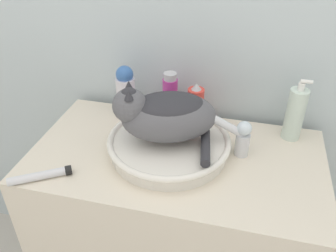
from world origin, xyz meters
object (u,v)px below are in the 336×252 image
at_px(cat, 165,114).
at_px(spray_bottle_trigger, 195,106).
at_px(soap_pump_bottle, 295,114).
at_px(lotion_bottle_white, 126,92).
at_px(faucet, 239,135).
at_px(shampoo_bottle_tall, 170,99).
at_px(cream_tube, 41,176).

relative_size(cat, spray_bottle_trigger, 2.03).
relative_size(soap_pump_bottle, lotion_bottle_white, 1.10).
relative_size(faucet, soap_pump_bottle, 0.69).
xyz_separation_m(cat, shampoo_bottle_tall, (-0.03, 0.18, -0.05)).
bearing_deg(cat, faucet, 172.50).
relative_size(shampoo_bottle_tall, lotion_bottle_white, 0.96).
bearing_deg(cat, spray_bottle_trigger, -127.65).
bearing_deg(lotion_bottle_white, faucet, -18.45).
bearing_deg(soap_pump_bottle, cream_tube, -150.82).
height_order(faucet, shampoo_bottle_tall, shampoo_bottle_tall).
bearing_deg(lotion_bottle_white, cat, -43.87).
bearing_deg(shampoo_bottle_tall, faucet, -28.77).
relative_size(cat, lotion_bottle_white, 1.67).
bearing_deg(spray_bottle_trigger, cream_tube, -133.75).
relative_size(cat, faucet, 2.19).
xyz_separation_m(spray_bottle_trigger, shampoo_bottle_tall, (-0.09, 0.00, 0.02)).
height_order(soap_pump_bottle, shampoo_bottle_tall, soap_pump_bottle).
xyz_separation_m(cat, spray_bottle_trigger, (0.06, 0.18, -0.07)).
bearing_deg(faucet, shampoo_bottle_tall, -39.57).
bearing_deg(faucet, lotion_bottle_white, -29.25).
bearing_deg(spray_bottle_trigger, faucet, -40.60).
bearing_deg(cat, soap_pump_bottle, -173.76).
height_order(shampoo_bottle_tall, cream_tube, shampoo_bottle_tall).
distance_m(shampoo_bottle_tall, cream_tube, 0.49).
height_order(cat, shampoo_bottle_tall, cat).
relative_size(shampoo_bottle_tall, cream_tube, 1.14).
bearing_deg(spray_bottle_trigger, shampoo_bottle_tall, 180.00).
bearing_deg(cat, lotion_bottle_white, -62.86).
distance_m(cat, faucet, 0.24).
height_order(lotion_bottle_white, cream_tube, lotion_bottle_white).
bearing_deg(soap_pump_bottle, spray_bottle_trigger, 180.00).
bearing_deg(cream_tube, spray_bottle_trigger, 46.25).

